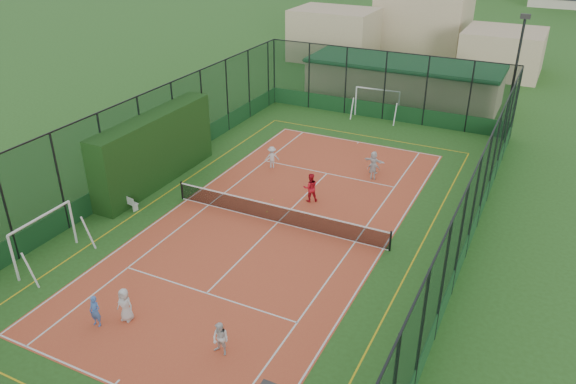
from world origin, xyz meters
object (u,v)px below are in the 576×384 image
object	(u,v)px
clubhouse	(403,81)
child_far_left	(272,157)
child_near_left	(125,305)
child_near_mid	(95,311)
child_far_back	(374,162)
coach	(310,188)
child_near_right	(221,339)
futsal_goal_near	(45,239)
floodlight_ne	(514,80)
futsal_goal_far	(377,104)
white_bench	(127,201)
child_far_right	(374,169)

from	to	relation	value
clubhouse	child_far_left	size ratio (longest dim) A/B	11.26
child_near_left	child_near_mid	distance (m)	1.09
child_far_back	coach	size ratio (longest dim) A/B	0.86
child_near_left	child_far_back	bearing A→B (deg)	72.35
child_near_right	clubhouse	bearing A→B (deg)	100.50
futsal_goal_near	child_far_left	distance (m)	13.92
floodlight_ne	futsal_goal_far	world-z (taller)	floodlight_ne
floodlight_ne	white_bench	world-z (taller)	floodlight_ne
futsal_goal_near	child_near_mid	world-z (taller)	futsal_goal_near
futsal_goal_far	child_far_left	size ratio (longest dim) A/B	2.49
child_near_mid	child_near_right	world-z (taller)	child_near_right
futsal_goal_near	child_near_mid	xyz separation A→B (m)	(5.04, -2.36, -0.44)
white_bench	futsal_goal_near	world-z (taller)	futsal_goal_near
child_near_mid	child_far_back	bearing A→B (deg)	70.44
child_near_left	child_far_right	distance (m)	16.58
child_far_back	child_near_mid	bearing A→B (deg)	80.29
futsal_goal_near	child_far_back	xyz separation A→B (m)	(10.06, 15.18, -0.41)
white_bench	child_near_left	world-z (taller)	child_near_left
futsal_goal_far	clubhouse	bearing A→B (deg)	81.91
child_near_left	white_bench	bearing A→B (deg)	126.82
child_near_right	child_far_left	world-z (taller)	child_far_left
child_near_mid	coach	size ratio (longest dim) A/B	0.81
futsal_goal_near	child_near_right	xyz separation A→B (m)	(10.06, -1.57, -0.43)
futsal_goal_near	futsal_goal_far	xyz separation A→B (m)	(7.16, 24.54, -0.02)
futsal_goal_near	child_far_right	bearing A→B (deg)	-36.05
clubhouse	futsal_goal_near	distance (m)	30.48
child_near_mid	child_near_right	bearing A→B (deg)	5.35
child_far_back	floodlight_ne	bearing A→B (deg)	-118.52
floodlight_ne	futsal_goal_far	bearing A→B (deg)	177.22
white_bench	child_far_left	world-z (taller)	child_far_left
floodlight_ne	coach	world-z (taller)	floodlight_ne
coach	child_near_mid	bearing A→B (deg)	41.35
futsal_goal_far	child_far_left	distance (m)	11.67
futsal_goal_far	child_far_left	world-z (taller)	futsal_goal_far
clubhouse	coach	size ratio (longest dim) A/B	9.50
floodlight_ne	child_far_left	bearing A→B (deg)	-137.61
coach	white_bench	bearing A→B (deg)	-4.35
futsal_goal_far	child_far_back	size ratio (longest dim) A/B	2.45
white_bench	futsal_goal_near	size ratio (longest dim) A/B	0.42
floodlight_ne	child_near_mid	size ratio (longest dim) A/B	6.34
futsal_goal_far	child_far_left	bearing A→B (deg)	-106.35
child_far_left	coach	size ratio (longest dim) A/B	0.84
clubhouse	child_near_mid	xyz separation A→B (m)	(-2.62, -31.85, -0.91)
clubhouse	child_near_right	world-z (taller)	clubhouse
floodlight_ne	child_far_back	size ratio (longest dim) A/B	6.03
futsal_goal_near	child_far_back	distance (m)	18.22
floodlight_ne	child_far_back	distance (m)	11.38
floodlight_ne	coach	bearing A→B (deg)	-120.40
floodlight_ne	child_near_right	world-z (taller)	floodlight_ne
child_far_left	child_far_back	bearing A→B (deg)	164.72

